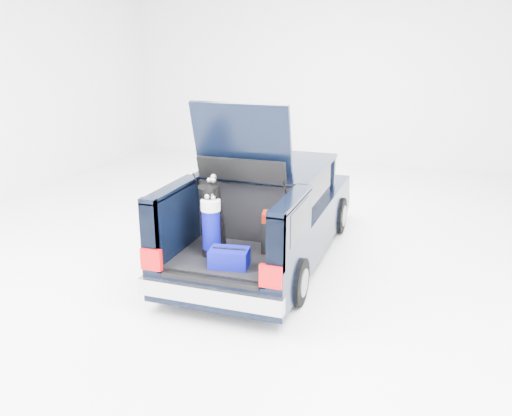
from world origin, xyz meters
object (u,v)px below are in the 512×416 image
at_px(red_suitcase, 276,233).
at_px(blue_duffel, 229,258).
at_px(blue_golf_bag, 211,227).
at_px(car, 269,213).
at_px(black_golf_bag, 213,217).

bearing_deg(red_suitcase, blue_duffel, -136.00).
bearing_deg(blue_golf_bag, car, 57.87).
relative_size(red_suitcase, black_golf_bag, 0.57).
height_order(black_golf_bag, blue_duffel, black_golf_bag).
distance_m(red_suitcase, black_golf_bag, 0.82).
bearing_deg(black_golf_bag, red_suitcase, 25.56).
distance_m(car, blue_duffel, 1.90).
relative_size(black_golf_bag, blue_duffel, 1.97).
xyz_separation_m(red_suitcase, blue_duffel, (-0.40, -0.60, -0.15)).
bearing_deg(red_suitcase, car, 98.53).
bearing_deg(blue_duffel, car, 84.75).
distance_m(black_golf_bag, blue_duffel, 0.68).
distance_m(car, black_golf_bag, 1.53).
relative_size(car, blue_duffel, 9.26).
height_order(red_suitcase, black_golf_bag, black_golf_bag).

